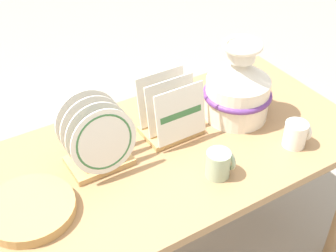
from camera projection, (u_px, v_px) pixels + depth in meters
name	position (u px, v px, depth m)	size (l,w,h in m)	color
display_table	(168.00, 167.00, 1.78)	(1.51, 0.75, 0.74)	#9E754C
ceramic_vase	(238.00, 87.00, 1.82)	(0.27, 0.27, 0.33)	silver
dish_rack_round_plates	(98.00, 141.00, 1.60)	(0.24, 0.18, 0.26)	tan
dish_rack_square_plates	(171.00, 117.00, 1.77)	(0.22, 0.17, 0.23)	tan
wicker_charger_stack	(30.00, 209.00, 1.47)	(0.29, 0.29, 0.04)	tan
mug_cream_glaze	(296.00, 134.00, 1.72)	(0.09, 0.09, 0.10)	silver
mug_sage_glaze	(219.00, 163.00, 1.59)	(0.09, 0.09, 0.10)	#9EB28E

